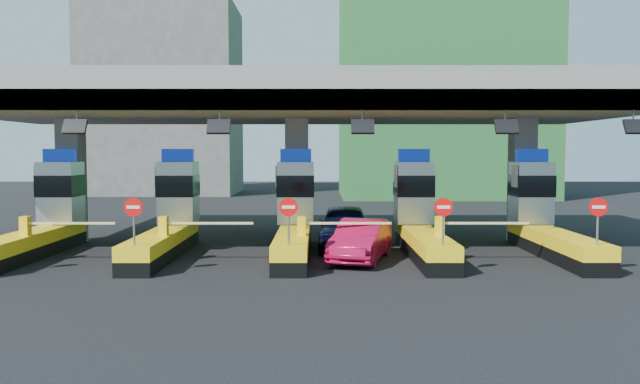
{
  "coord_description": "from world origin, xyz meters",
  "views": [
    {
      "loc": [
        0.98,
        -24.62,
        4.03
      ],
      "look_at": [
        1.02,
        0.0,
        2.44
      ],
      "focal_mm": 35.0,
      "sensor_mm": 36.0,
      "label": 1
    }
  ],
  "objects": [
    {
      "name": "toll_lane_left",
      "position": [
        -5.0,
        0.28,
        1.4
      ],
      "size": [
        4.43,
        8.0,
        4.16
      ],
      "color": "black",
      "rests_on": "ground"
    },
    {
      "name": "toll_lane_far_left",
      "position": [
        -10.0,
        0.28,
        1.4
      ],
      "size": [
        4.43,
        8.0,
        4.16
      ],
      "color": "black",
      "rests_on": "ground"
    },
    {
      "name": "ground",
      "position": [
        0.0,
        0.0,
        0.0
      ],
      "size": [
        120.0,
        120.0,
        0.0
      ],
      "primitive_type": "plane",
      "color": "black",
      "rests_on": "ground"
    },
    {
      "name": "toll_lane_center",
      "position": [
        0.0,
        0.28,
        1.4
      ],
      "size": [
        4.43,
        8.0,
        4.16
      ],
      "color": "black",
      "rests_on": "ground"
    },
    {
      "name": "bg_building_concrete",
      "position": [
        -14.0,
        36.0,
        9.0
      ],
      "size": [
        14.0,
        10.0,
        18.0
      ],
      "primitive_type": "cube",
      "color": "#4C4C49",
      "rests_on": "ground"
    },
    {
      "name": "bg_building_scaffold",
      "position": [
        12.0,
        32.0,
        14.0
      ],
      "size": [
        18.0,
        12.0,
        28.0
      ],
      "primitive_type": "cube",
      "color": "#1E5926",
      "rests_on": "ground"
    },
    {
      "name": "toll_canopy",
      "position": [
        0.0,
        2.87,
        6.13
      ],
      "size": [
        28.0,
        12.09,
        7.0
      ],
      "color": "slate",
      "rests_on": "ground"
    },
    {
      "name": "toll_lane_right",
      "position": [
        5.0,
        0.28,
        1.4
      ],
      "size": [
        4.43,
        8.0,
        4.16
      ],
      "color": "black",
      "rests_on": "ground"
    },
    {
      "name": "red_car",
      "position": [
        2.54,
        -1.7,
        0.76
      ],
      "size": [
        2.77,
        4.85,
        1.51
      ],
      "primitive_type": "imported",
      "rotation": [
        0.0,
        0.0,
        -0.27
      ],
      "color": "#A90D37",
      "rests_on": "ground"
    },
    {
      "name": "toll_lane_far_right",
      "position": [
        10.0,
        0.28,
        1.4
      ],
      "size": [
        4.43,
        8.0,
        4.16
      ],
      "color": "black",
      "rests_on": "ground"
    },
    {
      "name": "van",
      "position": [
        2.07,
        1.24,
        0.91
      ],
      "size": [
        2.34,
        5.42,
        1.82
      ],
      "primitive_type": "imported",
      "rotation": [
        0.0,
        0.0,
        -0.04
      ],
      "color": "black",
      "rests_on": "ground"
    }
  ]
}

